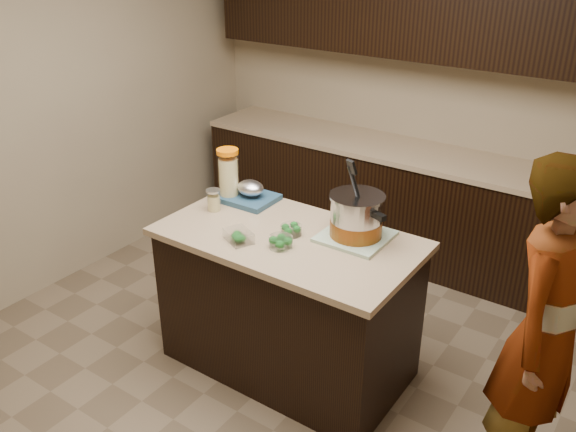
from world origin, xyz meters
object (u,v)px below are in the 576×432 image
at_px(stock_pot, 356,218).
at_px(person, 548,334).
at_px(lemonade_pitcher, 229,177).
at_px(island, 288,303).

bearing_deg(stock_pot, person, 10.20).
bearing_deg(person, stock_pot, 91.90).
xyz_separation_m(lemonade_pitcher, person, (1.99, -0.20, -0.22)).
bearing_deg(person, island, 101.79).
xyz_separation_m(island, person, (1.41, -0.01, 0.38)).
distance_m(island, person, 1.46).
relative_size(island, person, 0.88).
distance_m(lemonade_pitcher, person, 2.01).
bearing_deg(lemonade_pitcher, person, -5.85).
relative_size(stock_pot, person, 0.26).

